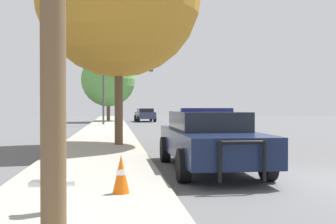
% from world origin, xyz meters
% --- Properties ---
extents(ground_plane, '(110.00, 110.00, 0.00)m').
position_xyz_m(ground_plane, '(0.00, 0.00, 0.00)').
color(ground_plane, '#565659').
extents(sidewalk_left, '(3.00, 110.00, 0.13)m').
position_xyz_m(sidewalk_left, '(-5.10, 0.00, 0.07)').
color(sidewalk_left, '#99968C').
rests_on(sidewalk_left, ground_plane).
extents(police_car, '(2.05, 5.38, 1.51)m').
position_xyz_m(police_car, '(-2.28, 1.74, 0.77)').
color(police_car, '#141E3D').
rests_on(police_car, ground_plane).
extents(fire_hydrant, '(0.61, 0.27, 0.83)m').
position_xyz_m(fire_hydrant, '(-5.41, -2.60, 0.57)').
color(fire_hydrant, white).
rests_on(fire_hydrant, sidewalk_left).
extents(traffic_light, '(4.05, 0.35, 5.31)m').
position_xyz_m(traffic_light, '(-3.86, 25.65, 3.89)').
color(traffic_light, '#424247').
rests_on(traffic_light, sidewalk_left).
extents(car_background_distant, '(2.06, 4.46, 1.35)m').
position_xyz_m(car_background_distant, '(-1.47, 34.51, 0.73)').
color(car_background_distant, '#333856').
rests_on(car_background_distant, ground_plane).
extents(car_background_oncoming, '(2.12, 4.42, 1.37)m').
position_xyz_m(car_background_oncoming, '(2.57, 27.06, 0.75)').
color(car_background_oncoming, silver).
rests_on(car_background_oncoming, ground_plane).
extents(tree_sidewalk_far, '(5.34, 5.34, 6.76)m').
position_xyz_m(tree_sidewalk_far, '(-5.16, 33.73, 4.22)').
color(tree_sidewalk_far, brown).
rests_on(tree_sidewalk_far, sidewalk_left).
extents(traffic_cone, '(0.28, 0.28, 0.63)m').
position_xyz_m(traffic_cone, '(-4.47, -1.43, 0.45)').
color(traffic_cone, orange).
rests_on(traffic_cone, sidewalk_left).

